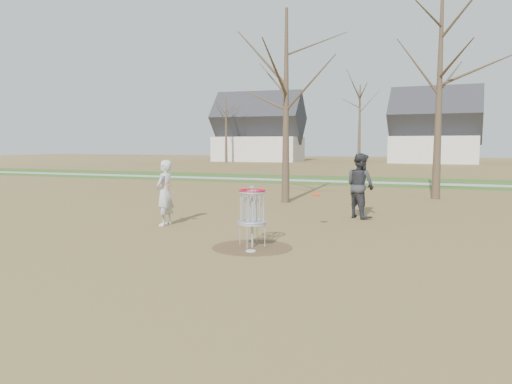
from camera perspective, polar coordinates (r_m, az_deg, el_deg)
ground at (r=11.24m, az=-0.43°, el=-6.37°), size 160.00×160.00×0.00m
green_band at (r=31.55m, az=13.97°, el=1.18°), size 160.00×8.00×0.01m
footpath at (r=30.56m, az=13.72°, el=1.06°), size 160.00×1.50×0.01m
dirt_circle at (r=11.23m, az=-0.43°, el=-6.35°), size 1.80×1.80×0.01m
player_standing at (r=14.36m, az=-10.39°, el=-0.09°), size 0.47×0.70×1.86m
player_throwing at (r=15.88m, az=11.83°, el=0.71°), size 1.25×1.22×2.03m
disc_grounded at (r=10.80m, az=-0.60°, el=-6.75°), size 0.22×0.22×0.02m
discs_in_play at (r=13.70m, az=-1.29°, el=0.24°), size 4.13×1.38×0.30m
disc_golf_basket at (r=11.08m, az=-0.44°, el=-1.75°), size 0.64×0.64×1.35m
bare_trees at (r=46.14m, az=18.80°, el=9.02°), size 52.62×44.98×9.00m
houses_row at (r=62.77m, az=21.83°, el=6.25°), size 56.51×10.01×7.26m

